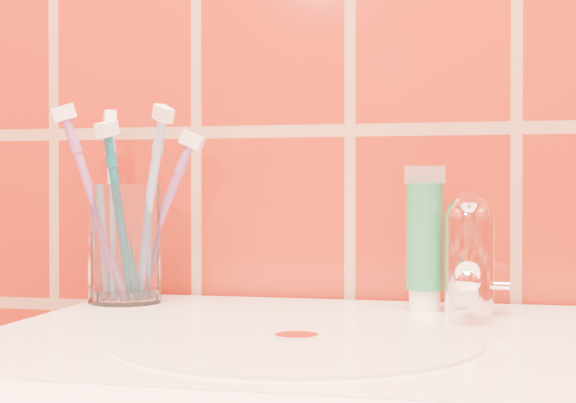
# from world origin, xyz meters

# --- Properties ---
(glass_tumbler) EXTENTS (0.09, 0.09, 0.13)m
(glass_tumbler) POSITION_xyz_m (-0.24, 1.11, 0.92)
(glass_tumbler) COLOR white
(glass_tumbler) RESTS_ON pedestal_sink
(toothpaste_tube) EXTENTS (0.04, 0.04, 0.15)m
(toothpaste_tube) POSITION_xyz_m (0.09, 1.12, 0.92)
(toothpaste_tube) COLOR white
(toothpaste_tube) RESTS_ON pedestal_sink
(faucet) EXTENTS (0.05, 0.11, 0.12)m
(faucet) POSITION_xyz_m (0.14, 1.09, 0.91)
(faucet) COLOR white
(faucet) RESTS_ON pedestal_sink
(toothbrush_0) EXTENTS (0.14, 0.13, 0.23)m
(toothbrush_0) POSITION_xyz_m (-0.26, 1.09, 0.96)
(toothbrush_0) COLOR #8A4DA5
(toothbrush_0) RESTS_ON glass_tumbler
(toothbrush_1) EXTENTS (0.10, 0.10, 0.19)m
(toothbrush_1) POSITION_xyz_m (-0.20, 1.12, 0.94)
(toothbrush_1) COLOR #7C4696
(toothbrush_1) RESTS_ON glass_tumbler
(toothbrush_2) EXTENTS (0.15, 0.15, 0.23)m
(toothbrush_2) POSITION_xyz_m (-0.20, 1.10, 0.95)
(toothbrush_2) COLOR #7E9DE0
(toothbrush_2) RESTS_ON glass_tumbler
(toothbrush_3) EXTENTS (0.11, 0.14, 0.23)m
(toothbrush_3) POSITION_xyz_m (-0.26, 1.13, 0.96)
(toothbrush_3) COLOR #71A5C9
(toothbrush_3) RESTS_ON glass_tumbler
(toothbrush_4) EXTENTS (0.07, 0.11, 0.21)m
(toothbrush_4) POSITION_xyz_m (-0.23, 1.09, 0.95)
(toothbrush_4) COLOR #0C586C
(toothbrush_4) RESTS_ON glass_tumbler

